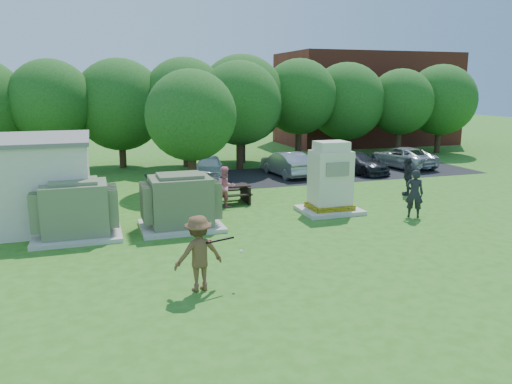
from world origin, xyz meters
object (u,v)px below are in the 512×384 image
object	(u,v)px
generator_cabinet	(330,182)
person_walking_right	(408,176)
transformer_left	(76,210)
person_by_generator	(414,193)
transformer_right	(181,203)
car_silver_a	(286,164)
picnic_table	(228,192)
person_at_picnic	(226,188)
batter	(199,253)
car_white	(209,167)
car_dark	(356,162)
car_silver_b	(401,157)

from	to	relation	value
generator_cabinet	person_walking_right	distance (m)	5.44
transformer_left	person_by_generator	xyz separation A→B (m)	(12.96, -1.37, 0.01)
transformer_right	car_silver_a	world-z (taller)	transformer_right
transformer_left	car_silver_a	world-z (taller)	transformer_left
transformer_right	picnic_table	xyz separation A→B (m)	(2.69, 3.31, -0.45)
generator_cabinet	person_at_picnic	distance (m)	4.48
picnic_table	car_silver_a	distance (m)	7.67
generator_cabinet	picnic_table	bearing A→B (deg)	141.81
person_at_picnic	person_walking_right	distance (m)	9.10
generator_cabinet	picnic_table	size ratio (longest dim) A/B	1.55
transformer_left	transformer_right	xyz separation A→B (m)	(3.70, 0.00, 0.00)
person_at_picnic	transformer_left	bearing A→B (deg)	-172.18
batter	car_white	size ratio (longest dim) A/B	0.52
batter	person_walking_right	size ratio (longest dim) A/B	1.09
car_dark	car_silver_b	world-z (taller)	car_silver_b
transformer_left	generator_cabinet	world-z (taller)	generator_cabinet
car_dark	transformer_left	bearing A→B (deg)	-171.22
car_silver_a	picnic_table	bearing A→B (deg)	43.12
person_by_generator	picnic_table	bearing A→B (deg)	-2.32
generator_cabinet	person_walking_right	bearing A→B (deg)	20.00
transformer_right	batter	distance (m)	5.95
generator_cabinet	car_silver_a	world-z (taller)	generator_cabinet
picnic_table	batter	world-z (taller)	batter
transformer_left	car_dark	size ratio (longest dim) A/B	0.67
person_at_picnic	car_dark	bearing A→B (deg)	18.36
car_white	car_dark	size ratio (longest dim) A/B	0.87
person_at_picnic	car_dark	size ratio (longest dim) A/B	0.42
generator_cabinet	person_walking_right	xyz separation A→B (m)	(5.10, 1.85, -0.39)
batter	person_by_generator	bearing A→B (deg)	-164.03
batter	car_silver_a	distance (m)	17.13
transformer_left	picnic_table	distance (m)	7.22
person_by_generator	person_at_picnic	size ratio (longest dim) A/B	1.06
transformer_right	person_walking_right	xyz separation A→B (m)	(11.47, 2.28, -0.04)
transformer_left	person_at_picnic	world-z (taller)	transformer_left
car_silver_b	car_dark	bearing A→B (deg)	2.97
car_silver_b	picnic_table	bearing A→B (deg)	14.55
car_silver_a	car_dark	bearing A→B (deg)	168.56
person_at_picnic	car_silver_a	bearing A→B (deg)	36.92
person_walking_right	car_white	distance (m)	10.94
person_at_picnic	car_dark	distance (m)	11.57
picnic_table	person_walking_right	xyz separation A→B (m)	(8.78, -1.04, 0.41)
car_dark	car_white	bearing A→B (deg)	154.68
person_walking_right	car_silver_a	distance (m)	7.70
batter	car_dark	size ratio (longest dim) A/B	0.45
picnic_table	generator_cabinet	bearing A→B (deg)	-38.19
car_dark	person_walking_right	bearing A→B (deg)	-115.87
person_walking_right	car_silver_b	size ratio (longest dim) A/B	0.38
car_silver_a	car_dark	world-z (taller)	car_silver_a
car_white	car_silver_a	size ratio (longest dim) A/B	0.90
car_silver_b	batter	bearing A→B (deg)	32.70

